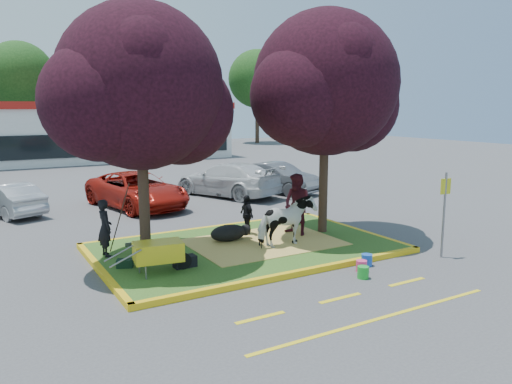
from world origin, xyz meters
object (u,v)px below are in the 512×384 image
bucket_pink (361,266)px  bucket_green (363,272)px  sign_post (444,206)px  wheelbarrow (159,252)px  calf (228,233)px  car_silver (8,199)px  handler (105,228)px  bucket_blue (367,260)px  cow (286,222)px

bucket_pink → bucket_green: bearing=-127.5°
sign_post → bucket_green: 3.28m
wheelbarrow → bucket_pink: size_ratio=7.05×
wheelbarrow → sign_post: size_ratio=0.87×
sign_post → bucket_green: sign_post is taller
calf → car_silver: size_ratio=0.30×
bucket_green → bucket_pink: bucket_green is taller
handler → bucket_pink: (5.29, -4.07, -0.77)m
calf → handler: bearing=-170.3°
bucket_blue → cow: bearing=117.1°
cow → bucket_blue: bearing=-157.0°
handler → sign_post: (8.00, -4.25, 0.52)m
bucket_green → car_silver: bearing=119.2°
bucket_blue → car_silver: size_ratio=0.08×
sign_post → bucket_green: bearing=-169.8°
cow → bucket_green: 2.92m
handler → cow: bearing=-113.9°
handler → bucket_blue: handler is taller
handler → bucket_blue: (5.73, -3.78, -0.76)m
cow → sign_post: size_ratio=0.73×
calf → bucket_pink: calf is taller
wheelbarrow → sign_post: bearing=-8.3°
wheelbarrow → bucket_blue: 5.29m
bucket_pink → bucket_blue: size_ratio=0.95×
bucket_pink → wheelbarrow: bearing=156.2°
wheelbarrow → bucket_pink: wheelbarrow is taller
bucket_pink → car_silver: (-7.07, 11.74, 0.47)m
cow → bucket_blue: (1.09, -2.13, -0.72)m
cow → bucket_pink: cow is taller
cow → calf: bearing=36.8°
bucket_blue → calf: bearing=123.0°
wheelbarrow → car_silver: 10.07m
calf → car_silver: car_silver is taller
bucket_pink → car_silver: bearing=121.0°
bucket_pink → calf: bearing=115.6°
handler → wheelbarrow: (0.75, -2.07, -0.23)m
calf → car_silver: (-5.27, 7.99, 0.22)m
cow → car_silver: (-6.43, 9.32, -0.25)m
cow → sign_post: (3.36, -2.60, 0.56)m
sign_post → handler: bearing=158.3°
wheelbarrow → bucket_pink: bearing=-15.3°
wheelbarrow → bucket_blue: bearing=-10.5°
calf → sign_post: size_ratio=0.48×
bucket_pink → bucket_blue: (0.44, 0.29, 0.01)m
wheelbarrow → bucket_blue: size_ratio=6.71×
sign_post → bucket_pink: bearing=-177.5°
calf → wheelbarrow: bearing=-132.4°
cow → car_silver: size_ratio=0.46×
handler → car_silver: 7.88m
wheelbarrow → sign_post: sign_post is taller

